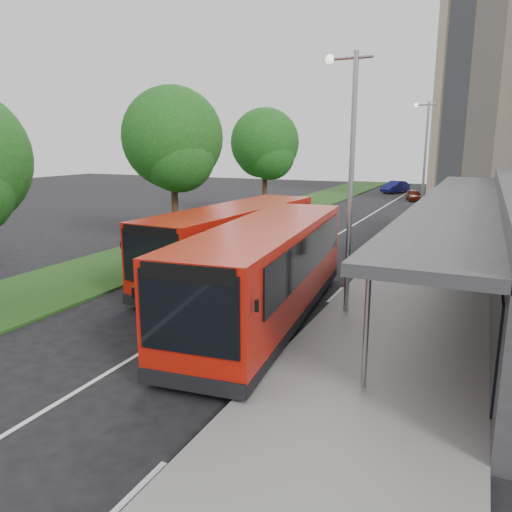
% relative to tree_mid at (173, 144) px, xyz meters
% --- Properties ---
extents(ground, '(120.00, 120.00, 0.00)m').
position_rel_tree_mid_xyz_m(ground, '(7.01, -9.05, -5.44)').
color(ground, black).
rests_on(ground, ground).
extents(pavement, '(5.00, 80.00, 0.15)m').
position_rel_tree_mid_xyz_m(pavement, '(13.01, 10.95, -5.36)').
color(pavement, gray).
rests_on(pavement, ground).
extents(grass_verge, '(5.00, 80.00, 0.10)m').
position_rel_tree_mid_xyz_m(grass_verge, '(0.01, 10.95, -5.39)').
color(grass_verge, '#193F14').
rests_on(grass_verge, ground).
extents(lane_centre_line, '(0.12, 70.00, 0.01)m').
position_rel_tree_mid_xyz_m(lane_centre_line, '(7.01, 5.95, -5.43)').
color(lane_centre_line, silver).
rests_on(lane_centre_line, ground).
extents(kerb_dashes, '(0.12, 56.00, 0.01)m').
position_rel_tree_mid_xyz_m(kerb_dashes, '(10.31, 9.95, -5.43)').
color(kerb_dashes, silver).
rests_on(kerb_dashes, ground).
extents(tree_mid, '(5.24, 5.24, 8.42)m').
position_rel_tree_mid_xyz_m(tree_mid, '(0.00, 0.00, 0.00)').
color(tree_mid, '#372116').
rests_on(tree_mid, ground).
extents(tree_far, '(5.02, 5.02, 8.07)m').
position_rel_tree_mid_xyz_m(tree_far, '(0.00, 12.00, -0.23)').
color(tree_far, '#372116').
rests_on(tree_far, ground).
extents(lamp_post_near, '(1.44, 0.28, 8.00)m').
position_rel_tree_mid_xyz_m(lamp_post_near, '(11.13, -7.05, -0.72)').
color(lamp_post_near, gray).
rests_on(lamp_post_near, pavement).
extents(lamp_post_far, '(1.44, 0.28, 8.00)m').
position_rel_tree_mid_xyz_m(lamp_post_far, '(11.13, 12.95, -0.72)').
color(lamp_post_far, gray).
rests_on(lamp_post_far, pavement).
extents(bus_main, '(3.80, 11.08, 3.08)m').
position_rel_tree_mid_xyz_m(bus_main, '(9.06, -8.63, -3.86)').
color(bus_main, '#B41009').
rests_on(bus_main, ground).
extents(bus_second, '(3.32, 10.65, 2.97)m').
position_rel_tree_mid_xyz_m(bus_second, '(5.87, -4.58, -3.91)').
color(bus_second, '#B41009').
rests_on(bus_second, ground).
extents(litter_bin, '(0.55, 0.55, 0.87)m').
position_rel_tree_mid_xyz_m(litter_bin, '(11.93, 0.96, -4.85)').
color(litter_bin, '#382116').
rests_on(litter_bin, pavement).
extents(bollard, '(0.16, 0.16, 0.89)m').
position_rel_tree_mid_xyz_m(bollard, '(11.83, 8.11, -4.84)').
color(bollard, '#DABC0B').
rests_on(bollard, pavement).
extents(car_near, '(2.04, 3.37, 1.07)m').
position_rel_tree_mid_xyz_m(car_near, '(8.78, 28.55, -4.90)').
color(car_near, '#63180E').
rests_on(car_near, ground).
extents(car_far, '(2.85, 4.32, 1.34)m').
position_rel_tree_mid_xyz_m(car_far, '(5.73, 36.15, -4.77)').
color(car_far, navy).
rests_on(car_far, ground).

